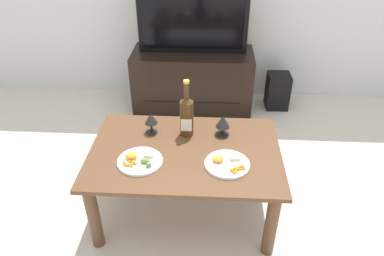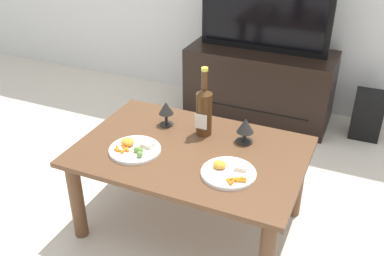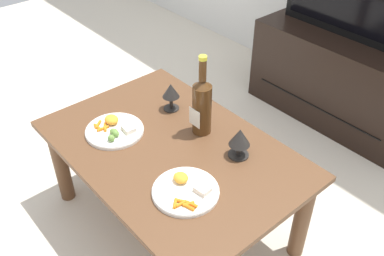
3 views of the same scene
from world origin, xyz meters
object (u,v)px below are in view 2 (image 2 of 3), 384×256
Objects in this scene: tv_stand at (259,84)px; goblet_right at (245,127)px; tv_screen at (265,12)px; wine_bottle at (204,109)px; dinner_plate_left at (135,149)px; dinner_plate_right at (228,172)px; floor_speaker at (367,115)px; goblet_left at (166,109)px; dining_table at (191,164)px.

goblet_right is at bearing -78.14° from tv_stand.
tv_screen is at bearing 101.89° from goblet_right.
tv_stand is 2.93× the size of wine_bottle.
dinner_plate_left is at bearing -98.39° from tv_stand.
floor_speaker is at bearing 70.54° from dinner_plate_right.
goblet_right is at bearing -0.00° from goblet_left.
tv_screen is (-0.03, 1.33, 0.43)m from dining_table.
dining_table is 3.35× the size of floor_speaker.
tv_stand is 1.49m from dinner_plate_right.
floor_speaker is 1.36m from goblet_right.
dinner_plate_right reaches higher than dining_table.
tv_stand is at bearing 81.61° from dinner_plate_left.
dinner_plate_right is (0.24, -0.12, 0.09)m from dining_table.
tv_stand is 1.21m from wine_bottle.
tv_screen reaches higher than wine_bottle.
dinner_plate_left is at bearing -129.61° from wine_bottle.
tv_stand is at bearing 90.00° from tv_screen.
tv_stand is 0.55m from tv_screen.
tv_screen is 3.67× the size of dinner_plate_left.
dining_table is 0.28m from wine_bottle.
tv_stand is 1.21m from goblet_right.
tv_screen is 3.72× the size of dinner_plate_right.
goblet_left reaches higher than floor_speaker.
dinner_plate_right is at bearing -32.96° from goblet_left.
wine_bottle is at bearing -1.50° from goblet_left.
dining_table is 0.28m from dinner_plate_right.
wine_bottle reaches higher than goblet_right.
tv_screen is 1.02m from floor_speaker.
dining_table is at bearing 152.94° from dinner_plate_right.
wine_bottle is 0.40m from dinner_plate_right.
tv_stand is (-0.03, 1.33, -0.12)m from dining_table.
dining_table is 3.03× the size of wine_bottle.
tv_screen is at bearing -90.00° from tv_stand.
wine_bottle is 0.40m from dinner_plate_left.
wine_bottle is 1.44× the size of dinner_plate_left.
goblet_left is (-0.22, 0.17, 0.17)m from dining_table.
tv_screen reaches higher than dinner_plate_left.
goblet_left reaches higher than dining_table.
tv_screen is 1.21m from goblet_right.
goblet_right is (-0.54, -1.18, 0.39)m from floor_speaker.
tv_stand is 1.15× the size of tv_screen.
goblet_right is (0.43, -0.00, -0.01)m from goblet_left.
tv_stand is 1.48m from dinner_plate_left.
tv_screen is 7.03× the size of goblet_right.
tv_screen is 2.55× the size of wine_bottle.
tv_stand is 4.22× the size of dinner_plate_left.
wine_bottle reaches higher than tv_stand.
tv_stand reaches higher than dinner_plate_right.
tv_screen is 1.20m from goblet_left.
goblet_left is at bearing 147.04° from dinner_plate_right.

